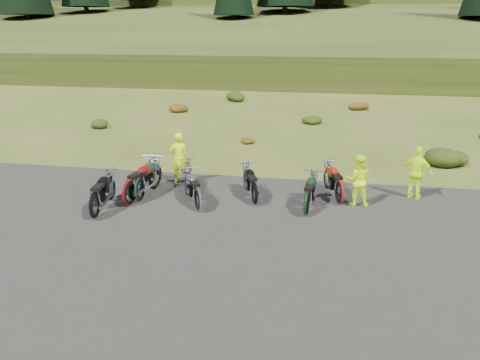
% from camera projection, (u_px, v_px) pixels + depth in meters
% --- Properties ---
extents(ground, '(300.00, 300.00, 0.00)m').
position_uv_depth(ground, '(208.00, 217.00, 13.96)').
color(ground, '#3E4818').
rests_on(ground, ground).
extents(gravel_pad, '(20.00, 12.00, 0.04)m').
position_uv_depth(gravel_pad, '(189.00, 247.00, 12.09)').
color(gravel_pad, black).
rests_on(gravel_pad, ground).
extents(hill_slope, '(300.00, 45.97, 9.37)m').
position_uv_depth(hill_slope, '(302.00, 69.00, 60.61)').
color(hill_slope, '#293712').
rests_on(hill_slope, ground).
extents(hill_plateau, '(300.00, 90.00, 9.17)m').
position_uv_depth(hill_plateau, '(316.00, 47.00, 116.59)').
color(hill_plateau, '#293712').
rests_on(hill_plateau, ground).
extents(shrub_1, '(1.03, 1.03, 0.61)m').
position_uv_depth(shrub_1, '(98.00, 122.00, 25.96)').
color(shrub_1, black).
rests_on(shrub_1, ground).
extents(shrub_2, '(1.30, 1.30, 0.77)m').
position_uv_depth(shrub_2, '(177.00, 107.00, 30.38)').
color(shrub_2, '#71320E').
rests_on(shrub_2, ground).
extents(shrub_3, '(1.56, 1.56, 0.92)m').
position_uv_depth(shrub_3, '(236.00, 95.00, 34.81)').
color(shrub_3, black).
rests_on(shrub_3, ground).
extents(shrub_4, '(0.77, 0.77, 0.45)m').
position_uv_depth(shrub_4, '(246.00, 139.00, 22.54)').
color(shrub_4, '#71320E').
rests_on(shrub_4, ground).
extents(shrub_5, '(1.03, 1.03, 0.61)m').
position_uv_depth(shrub_5, '(311.00, 119.00, 26.96)').
color(shrub_5, black).
rests_on(shrub_5, ground).
extents(shrub_6, '(1.30, 1.30, 0.77)m').
position_uv_depth(shrub_6, '(358.00, 104.00, 31.39)').
color(shrub_6, '#71320E').
rests_on(shrub_6, ground).
extents(shrub_7, '(1.56, 1.56, 0.92)m').
position_uv_depth(shrub_7, '(448.00, 154.00, 19.02)').
color(shrub_7, black).
rests_on(shrub_7, ground).
extents(motorcycle_0, '(1.01, 2.31, 1.17)m').
position_uv_depth(motorcycle_0, '(96.00, 219.00, 13.87)').
color(motorcycle_0, black).
rests_on(motorcycle_0, ground).
extents(motorcycle_1, '(1.13, 2.42, 1.22)m').
position_uv_depth(motorcycle_1, '(131.00, 206.00, 14.87)').
color(motorcycle_1, maroon).
rests_on(motorcycle_1, ground).
extents(motorcycle_2, '(0.80, 2.31, 1.20)m').
position_uv_depth(motorcycle_2, '(141.00, 201.00, 15.23)').
color(motorcycle_2, '#0E3417').
rests_on(motorcycle_2, ground).
extents(motorcycle_3, '(1.62, 2.13, 1.08)m').
position_uv_depth(motorcycle_3, '(198.00, 211.00, 14.43)').
color(motorcycle_3, '#9F9FA3').
rests_on(motorcycle_3, ground).
extents(motorcycle_4, '(1.08, 1.95, 0.97)m').
position_uv_depth(motorcycle_4, '(188.00, 195.00, 15.81)').
color(motorcycle_4, '#561C0E').
rests_on(motorcycle_4, ground).
extents(motorcycle_5, '(1.37, 2.15, 1.07)m').
position_uv_depth(motorcycle_5, '(254.00, 205.00, 14.95)').
color(motorcycle_5, black).
rests_on(motorcycle_5, ground).
extents(motorcycle_6, '(1.27, 2.25, 1.12)m').
position_uv_depth(motorcycle_6, '(339.00, 204.00, 14.98)').
color(motorcycle_6, '#9E170B').
rests_on(motorcycle_6, ground).
extents(motorcycle_7, '(0.90, 2.12, 1.08)m').
position_uv_depth(motorcycle_7, '(306.00, 216.00, 14.09)').
color(motorcycle_7, black).
rests_on(motorcycle_7, ground).
extents(person_middle, '(0.79, 0.66, 1.85)m').
position_uv_depth(person_middle, '(179.00, 159.00, 16.66)').
color(person_middle, '#D5FD0D').
rests_on(person_middle, ground).
extents(person_right_a, '(0.81, 0.63, 1.65)m').
position_uv_depth(person_right_a, '(358.00, 181.00, 14.62)').
color(person_right_a, '#D5FD0D').
rests_on(person_right_a, ground).
extents(person_right_b, '(1.11, 0.85, 1.75)m').
position_uv_depth(person_right_b, '(417.00, 174.00, 15.17)').
color(person_right_b, '#D5FD0D').
rests_on(person_right_b, ground).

